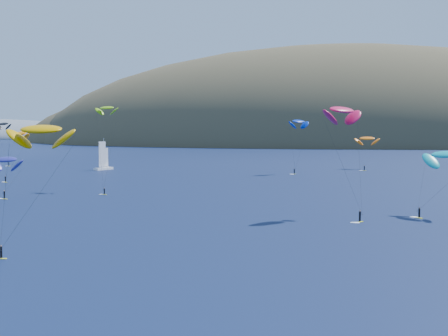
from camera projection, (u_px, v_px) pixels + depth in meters
island at (357, 155)px, 590.86m from camera, size 730.00×300.00×210.00m
sailboat at (104, 167)px, 243.40m from camera, size 10.51×9.89×12.56m
kitesurfer_1 at (21, 133)px, 193.27m from camera, size 9.92×9.72×17.48m
kitesurfer_2 at (41, 129)px, 87.02m from camera, size 9.62×10.57×19.43m
kitesurfer_3 at (107, 108)px, 166.95m from camera, size 7.49×13.43×23.91m
kitesurfer_4 at (299, 121)px, 223.37m from camera, size 8.87×9.25×21.28m
kitesurfer_5 at (445, 155)px, 119.99m from camera, size 10.52×10.36×14.51m
kitesurfer_9 at (342, 110)px, 118.45m from camera, size 9.42×12.70×23.02m
kitesurfer_10 at (6, 160)px, 153.24m from camera, size 10.11×9.41×11.70m
kitesurfer_11 at (367, 138)px, 249.34m from camera, size 9.87×14.71×14.79m
kitesurfer_12 at (3, 124)px, 267.70m from camera, size 8.93×6.19×20.26m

